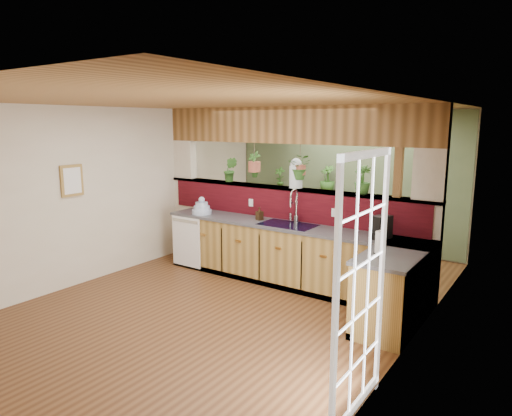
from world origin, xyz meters
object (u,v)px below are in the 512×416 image
Objects in this scene: glass_jar at (296,173)px; shelving_console at (306,218)px; paper_towel at (380,243)px; dish_stack at (202,209)px; soap_dispenser at (260,214)px; coffee_maker at (381,228)px; faucet at (295,205)px.

glass_jar is 2.35m from shelving_console.
paper_towel is 0.17× the size of shelving_console.
dish_stack is 1.05m from soap_dispenser.
soap_dispenser is 0.66× the size of coffee_maker.
glass_jar reaches higher than shelving_console.
soap_dispenser is (-0.55, -0.11, -0.18)m from faucet.
shelving_console is at bearing 156.51° from coffee_maker.
faucet is 2.42m from shelving_console.
shelving_console is (-0.94, 2.12, -0.68)m from faucet.
dish_stack is 1.09× the size of coffee_maker.
soap_dispenser is 2.28m from paper_towel.
soap_dispenser is 0.44× the size of glass_jar.
coffee_maker is 1.64m from glass_jar.
dish_stack and paper_towel have the same top height.
shelving_console is at bearing 99.99° from soap_dispenser.
glass_jar reaches higher than paper_towel.
dish_stack is 1.67m from glass_jar.
soap_dispenser is at bearing -142.26° from glass_jar.
coffee_maker is 3.30m from shelving_console.
coffee_maker is (2.95, 0.08, 0.05)m from dish_stack.
soap_dispenser is at bearing 160.50° from paper_towel.
faucet is 1.83× the size of paper_towel.
faucet is at bearing -165.73° from coffee_maker.
paper_towel is (2.15, -0.76, 0.03)m from soap_dispenser.
soap_dispenser is 0.12× the size of shelving_console.
glass_jar reaches higher than coffee_maker.
dish_stack is 1.63× the size of soap_dispenser.
paper_towel is (0.24, -0.70, -0.01)m from coffee_maker.
faucet reaches higher than shelving_console.
coffee_maker is at bearing -7.06° from faucet.
faucet is 1.74× the size of coffee_maker.
dish_stack is 2.95m from coffee_maker.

